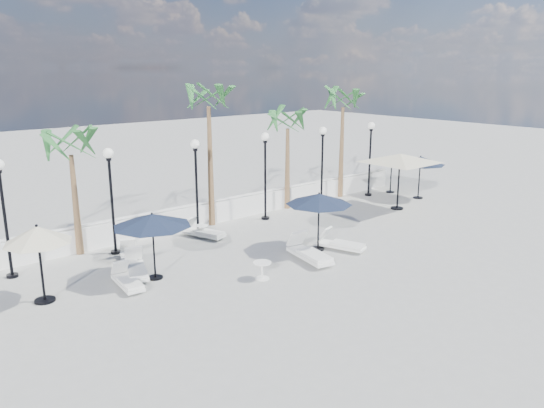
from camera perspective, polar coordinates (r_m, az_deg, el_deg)
ground at (r=16.76m, az=4.15°, el=-8.47°), size 100.00×100.00×0.00m
balustrade at (r=22.29m, az=-9.35°, el=-1.50°), size 26.00×0.30×1.01m
lamppost_1 at (r=18.39m, az=-26.98°, el=0.20°), size 0.36×0.36×3.84m
lamppost_2 at (r=19.42m, az=-16.95°, el=1.85°), size 0.36×0.36×3.84m
lamppost_3 at (r=20.99m, az=-8.17°, el=3.24°), size 0.36×0.36×3.84m
lamppost_4 at (r=22.99m, az=-0.74°, el=4.36°), size 0.36×0.36×3.84m
lamppost_5 at (r=25.32m, az=5.43°, el=5.23°), size 0.36×0.36×3.84m
lamppost_6 at (r=27.89m, az=10.53°, el=5.90°), size 0.36×0.36×3.84m
palm_1 at (r=19.58m, az=-20.85°, el=5.39°), size 2.60×2.60×4.70m
palm_2 at (r=21.96m, az=-6.84°, el=10.68°), size 2.60×2.60×6.10m
palm_3 at (r=24.67m, az=1.70°, el=8.46°), size 2.60×2.60×4.90m
palm_4 at (r=27.20m, az=7.65°, el=10.54°), size 2.60×2.60×5.70m
lounger_0 at (r=16.94m, az=-15.28°, el=-7.96°), size 0.71×1.70×0.62m
lounger_2 at (r=18.89m, az=-15.15°, el=-5.56°), size 1.19×1.79×0.64m
lounger_3 at (r=17.78m, az=-14.39°, el=-6.72°), size 1.19×1.94×0.69m
lounger_4 at (r=21.16m, az=-7.35°, el=-2.98°), size 1.12×1.88×0.67m
lounger_5 at (r=18.55m, az=4.06°, el=-5.28°), size 1.07×2.20×0.79m
lounger_6 at (r=19.75m, az=7.45°, el=-4.25°), size 1.14×1.89×0.68m
side_table_1 at (r=16.90m, az=-1.06°, el=-6.99°), size 0.58×0.58×0.57m
side_table_2 at (r=21.27m, az=-7.55°, el=-2.75°), size 0.47×0.47×0.45m
parasol_navy_left at (r=16.86m, az=-12.77°, el=-1.74°), size 2.47×2.47×2.18m
parasol_navy_mid at (r=19.19m, az=5.07°, el=0.50°), size 2.43×2.43×2.17m
parasol_navy_right at (r=27.95m, az=15.68°, el=4.50°), size 2.48×2.48×2.22m
parasol_cream_sq_a at (r=25.39m, az=13.63°, el=5.25°), size 5.81×5.81×2.85m
parasol_cream_sq_b at (r=28.92m, az=12.80°, el=5.04°), size 4.26×4.26×2.13m
parasol_cream_small at (r=16.16m, az=-23.91°, el=-3.14°), size 1.89×1.89×2.32m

